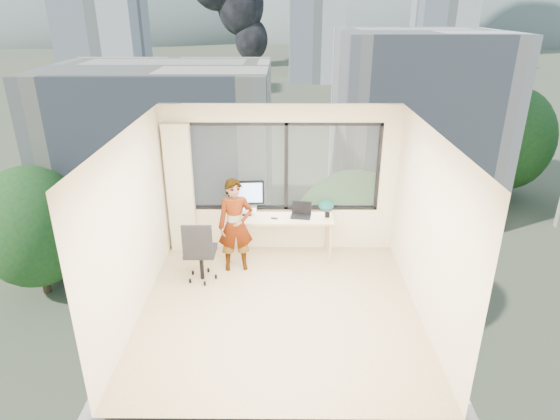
{
  "coord_description": "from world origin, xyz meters",
  "views": [
    {
      "loc": [
        0.05,
        -5.85,
        4.09
      ],
      "look_at": [
        0.0,
        1.0,
        1.15
      ],
      "focal_mm": 30.92,
      "sensor_mm": 36.0,
      "label": 1
    }
  ],
  "objects_px": {
    "chair": "(200,249)",
    "handbag": "(326,205)",
    "person": "(236,225)",
    "game_console": "(247,210)",
    "laptop": "(301,211)",
    "desk": "(280,236)",
    "monitor": "(246,197)"
  },
  "relations": [
    {
      "from": "handbag",
      "to": "chair",
      "type": "bearing_deg",
      "value": -163.83
    },
    {
      "from": "chair",
      "to": "desk",
      "type": "bearing_deg",
      "value": 32.33
    },
    {
      "from": "chair",
      "to": "game_console",
      "type": "distance_m",
      "value": 1.22
    },
    {
      "from": "game_console",
      "to": "handbag",
      "type": "bearing_deg",
      "value": 8.24
    },
    {
      "from": "laptop",
      "to": "game_console",
      "type": "bearing_deg",
      "value": 176.43
    },
    {
      "from": "game_console",
      "to": "laptop",
      "type": "xyz_separation_m",
      "value": [
        0.93,
        -0.2,
        0.07
      ]
    },
    {
      "from": "desk",
      "to": "chair",
      "type": "height_order",
      "value": "chair"
    },
    {
      "from": "chair",
      "to": "handbag",
      "type": "bearing_deg",
      "value": 26.67
    },
    {
      "from": "chair",
      "to": "handbag",
      "type": "relative_size",
      "value": 4.01
    },
    {
      "from": "game_console",
      "to": "handbag",
      "type": "distance_m",
      "value": 1.39
    },
    {
      "from": "monitor",
      "to": "game_console",
      "type": "distance_m",
      "value": 0.28
    },
    {
      "from": "monitor",
      "to": "handbag",
      "type": "relative_size",
      "value": 2.29
    },
    {
      "from": "laptop",
      "to": "handbag",
      "type": "xyz_separation_m",
      "value": [
        0.45,
        0.26,
        -0.01
      ]
    },
    {
      "from": "person",
      "to": "handbag",
      "type": "bearing_deg",
      "value": 15.13
    },
    {
      "from": "person",
      "to": "game_console",
      "type": "relative_size",
      "value": 4.88
    },
    {
      "from": "desk",
      "to": "chair",
      "type": "distance_m",
      "value": 1.5
    },
    {
      "from": "desk",
      "to": "game_console",
      "type": "xyz_separation_m",
      "value": [
        -0.58,
        0.18,
        0.41
      ]
    },
    {
      "from": "desk",
      "to": "laptop",
      "type": "distance_m",
      "value": 0.6
    },
    {
      "from": "game_console",
      "to": "monitor",
      "type": "bearing_deg",
      "value": -82.65
    },
    {
      "from": "monitor",
      "to": "laptop",
      "type": "xyz_separation_m",
      "value": [
        0.93,
        -0.13,
        -0.2
      ]
    },
    {
      "from": "desk",
      "to": "laptop",
      "type": "height_order",
      "value": "laptop"
    },
    {
      "from": "monitor",
      "to": "game_console",
      "type": "xyz_separation_m",
      "value": [
        -0.0,
        0.07,
        -0.27
      ]
    },
    {
      "from": "laptop",
      "to": "person",
      "type": "bearing_deg",
      "value": -149.5
    },
    {
      "from": "chair",
      "to": "person",
      "type": "bearing_deg",
      "value": 33.26
    },
    {
      "from": "person",
      "to": "game_console",
      "type": "height_order",
      "value": "person"
    },
    {
      "from": "laptop",
      "to": "desk",
      "type": "bearing_deg",
      "value": -174.35
    },
    {
      "from": "person",
      "to": "laptop",
      "type": "distance_m",
      "value": 1.16
    },
    {
      "from": "monitor",
      "to": "chair",
      "type": "bearing_deg",
      "value": -129.53
    },
    {
      "from": "laptop",
      "to": "handbag",
      "type": "bearing_deg",
      "value": 38.56
    },
    {
      "from": "person",
      "to": "monitor",
      "type": "distance_m",
      "value": 0.64
    },
    {
      "from": "game_console",
      "to": "laptop",
      "type": "relative_size",
      "value": 0.9
    },
    {
      "from": "game_console",
      "to": "handbag",
      "type": "height_order",
      "value": "handbag"
    }
  ]
}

